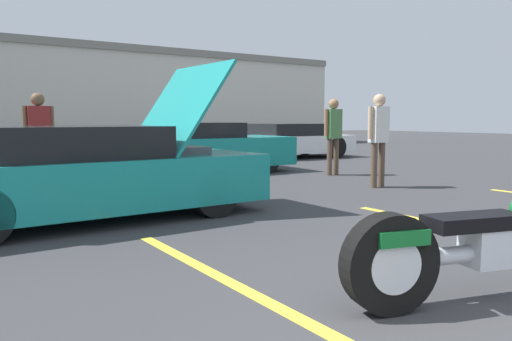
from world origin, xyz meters
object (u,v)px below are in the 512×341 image
parked_car_right_row (288,141)px  spectator_by_show_car (379,132)px  parked_car_mid_right_row (200,148)px  spectator_near_motorcycle (39,133)px  show_car_hood_open (92,173)px  motorcycle (504,243)px  spectator_midground (333,130)px

parked_car_right_row → spectator_by_show_car: spectator_by_show_car is taller
parked_car_mid_right_row → spectator_by_show_car: (1.59, -4.07, 0.45)m
spectator_near_motorcycle → spectator_by_show_car: (5.33, -2.91, 0.00)m
show_car_hood_open → parked_car_mid_right_row: (3.68, 4.07, -0.01)m
show_car_hood_open → parked_car_right_row: 10.51m
motorcycle → show_car_hood_open: size_ratio=0.57×
parked_car_mid_right_row → spectator_near_motorcycle: bearing=-159.8°
parked_car_mid_right_row → spectator_near_motorcycle: (-3.74, -1.15, 0.44)m
motorcycle → spectator_near_motorcycle: (-1.67, 7.43, 0.63)m
show_car_hood_open → spectator_midground: size_ratio=2.54×
parked_car_mid_right_row → spectator_midground: 3.13m
motorcycle → parked_car_mid_right_row: (2.07, 8.58, 0.18)m
motorcycle → parked_car_mid_right_row: 8.83m
spectator_near_motorcycle → spectator_midground: (6.04, -0.92, -0.00)m
spectator_midground → motorcycle: bearing=-123.9°
show_car_hood_open → parked_car_right_row: bearing=37.2°
motorcycle → spectator_by_show_car: 5.85m
motorcycle → parked_car_right_row: size_ratio=0.60×
parked_car_right_row → motorcycle: bearing=-119.0°
spectator_near_motorcycle → spectator_by_show_car: size_ratio=1.00×
parked_car_mid_right_row → spectator_near_motorcycle: 3.94m
spectator_near_motorcycle → motorcycle: bearing=-77.3°
spectator_by_show_car → parked_car_mid_right_row: bearing=111.3°
show_car_hood_open → parked_car_mid_right_row: bearing=46.5°
parked_car_right_row → spectator_midground: 5.11m
motorcycle → spectator_by_show_car: bearing=67.1°
parked_car_right_row → parked_car_mid_right_row: size_ratio=0.98×
parked_car_right_row → spectator_by_show_car: (-2.95, -6.56, 0.48)m
spectator_midground → parked_car_right_row: bearing=63.9°
parked_car_right_row → spectator_near_motorcycle: spectator_near_motorcycle is taller
parked_car_right_row → spectator_by_show_car: 7.20m
parked_car_right_row → spectator_midground: spectator_midground is taller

